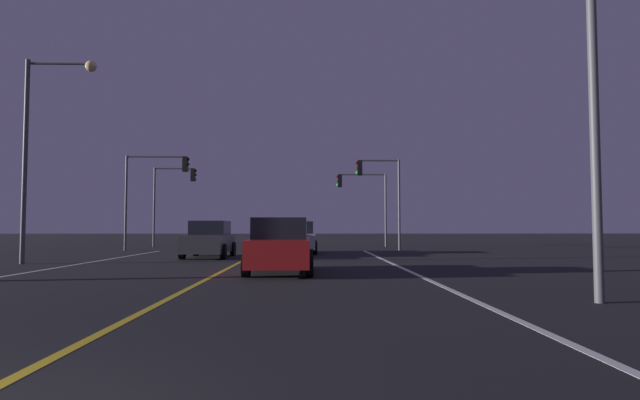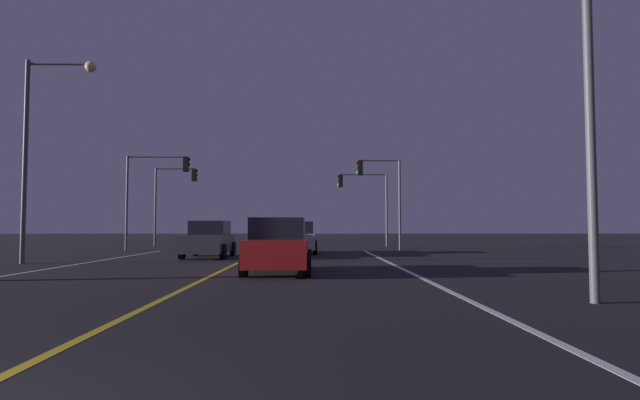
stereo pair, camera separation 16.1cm
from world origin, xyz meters
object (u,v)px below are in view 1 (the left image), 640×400
car_lead_same_lane (281,246)px  car_oncoming (209,240)px  traffic_light_near_left (156,180)px  street_lamp_right_near (558,59)px  traffic_light_far_right (361,192)px  traffic_light_near_right (379,183)px  car_ahead_far (298,238)px  street_lamp_left_mid (43,132)px  traffic_light_far_left (174,188)px

car_lead_same_lane → car_oncoming: size_ratio=1.00×
traffic_light_near_left → street_lamp_right_near: bearing=-56.3°
traffic_light_near_left → traffic_light_far_right: 14.01m
car_lead_same_lane → street_lamp_right_near: (5.68, -6.26, 3.83)m
car_oncoming → traffic_light_far_right: 15.14m
car_oncoming → traffic_light_far_right: traffic_light_far_right is taller
traffic_light_far_right → traffic_light_near_left: bearing=23.1°
car_lead_same_lane → traffic_light_near_left: (-8.31, 14.74, 3.42)m
traffic_light_near_right → street_lamp_right_near: street_lamp_right_near is taller
street_lamp_right_near → car_lead_same_lane: bearing=-47.8°
traffic_light_near_left → traffic_light_far_right: size_ratio=1.09×
car_ahead_far → traffic_light_near_left: 9.80m
traffic_light_far_right → street_lamp_left_mid: street_lamp_left_mid is taller
street_lamp_right_near → street_lamp_left_mid: bearing=-34.1°
car_ahead_far → traffic_light_far_left: 12.99m
car_oncoming → car_ahead_far: size_ratio=1.00×
traffic_light_far_left → street_lamp_right_near: size_ratio=0.78×
car_lead_same_lane → traffic_light_far_left: bearing=23.3°
street_lamp_right_near → traffic_light_far_left: bearing=-61.5°
traffic_light_far_right → car_oncoming: bearing=55.8°
traffic_light_near_right → traffic_light_near_left: traffic_light_near_left is taller
traffic_light_near_right → street_lamp_right_near: bearing=91.7°
traffic_light_near_right → traffic_light_far_left: 14.82m
car_oncoming → traffic_light_far_left: size_ratio=0.77×
car_oncoming → traffic_light_near_right: bearing=127.4°
car_oncoming → traffic_light_near_left: 8.83m
car_ahead_far → street_lamp_right_near: 18.91m
car_ahead_far → traffic_light_near_left: size_ratio=0.76×
car_lead_same_lane → traffic_light_near_right: bearing=-18.9°
car_ahead_far → car_lead_same_lane: bearing=178.6°
traffic_light_near_right → traffic_light_far_right: 5.52m
car_oncoming → traffic_light_near_left: (-4.54, 6.76, 3.42)m
street_lamp_left_mid → traffic_light_near_right: bearing=36.3°
traffic_light_far_right → street_lamp_left_mid: size_ratio=0.65×
car_lead_same_lane → traffic_light_far_right: (4.57, 20.24, 3.07)m
car_oncoming → street_lamp_right_near: 17.51m
car_oncoming → traffic_light_near_right: traffic_light_near_right is taller
car_oncoming → street_lamp_left_mid: (-5.75, -3.94, 4.29)m
traffic_light_far_left → street_lamp_left_mid: 16.24m
traffic_light_near_right → street_lamp_left_mid: (-14.57, -10.69, 1.07)m
traffic_light_near_left → street_lamp_right_near: (13.99, -20.99, 0.42)m
traffic_light_near_left → street_lamp_left_mid: size_ratio=0.71×
traffic_light_near_right → traffic_light_far_right: (-0.49, 5.50, -0.15)m
traffic_light_near_left → street_lamp_right_near: street_lamp_right_near is taller
car_oncoming → traffic_light_near_right: (8.82, 6.76, 3.22)m
car_lead_same_lane → traffic_light_far_left: (-8.70, 20.24, 3.32)m
car_ahead_far → traffic_light_far_right: bearing=-26.1°
street_lamp_left_mid → car_ahead_far: bearing=37.1°
car_lead_same_lane → street_lamp_right_near: 9.28m
street_lamp_left_mid → street_lamp_right_near: bearing=-34.1°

